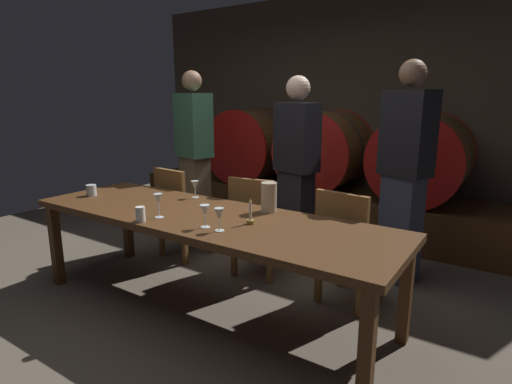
{
  "coord_description": "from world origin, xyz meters",
  "views": [
    {
      "loc": [
        1.97,
        -2.24,
        1.53
      ],
      "look_at": [
        0.2,
        0.42,
        0.79
      ],
      "focal_mm": 28.86,
      "sensor_mm": 36.0,
      "label": 1
    }
  ],
  "objects_px": {
    "wine_barrel_left": "(253,145)",
    "chair_left": "(179,209)",
    "wine_barrel_center": "(324,151)",
    "cup_left": "(91,190)",
    "wine_glass_far_left": "(195,186)",
    "cup_right": "(140,214)",
    "candle_center": "(250,217)",
    "wine_glass_far_right": "(219,215)",
    "guest_center": "(296,168)",
    "pitcher": "(269,197)",
    "wine_glass_center_left": "(158,200)",
    "wine_glass_center_right": "(205,211)",
    "wine_barrel_right": "(421,158)",
    "dining_table": "(206,223)",
    "guest_right": "(405,173)",
    "chair_right": "(347,243)",
    "guest_left": "(194,157)",
    "chair_center": "(256,222)"
  },
  "relations": [
    {
      "from": "chair_left",
      "to": "cup_right",
      "type": "xyz_separation_m",
      "value": [
        0.63,
        -1.0,
        0.29
      ]
    },
    {
      "from": "dining_table",
      "to": "cup_right",
      "type": "distance_m",
      "value": 0.45
    },
    {
      "from": "candle_center",
      "to": "chair_center",
      "type": "bearing_deg",
      "value": 120.68
    },
    {
      "from": "wine_barrel_right",
      "to": "wine_glass_center_right",
      "type": "relative_size",
      "value": 6.34
    },
    {
      "from": "candle_center",
      "to": "pitcher",
      "type": "distance_m",
      "value": 0.33
    },
    {
      "from": "wine_glass_far_left",
      "to": "cup_right",
      "type": "bearing_deg",
      "value": -78.07
    },
    {
      "from": "chair_right",
      "to": "pitcher",
      "type": "bearing_deg",
      "value": 39.12
    },
    {
      "from": "wine_glass_far_left",
      "to": "wine_glass_center_right",
      "type": "height_order",
      "value": "wine_glass_center_right"
    },
    {
      "from": "dining_table",
      "to": "cup_right",
      "type": "xyz_separation_m",
      "value": [
        -0.24,
        -0.37,
        0.11
      ]
    },
    {
      "from": "guest_right",
      "to": "candle_center",
      "type": "height_order",
      "value": "guest_right"
    },
    {
      "from": "wine_glass_far_left",
      "to": "wine_glass_far_right",
      "type": "height_order",
      "value": "wine_glass_far_right"
    },
    {
      "from": "wine_barrel_center",
      "to": "guest_left",
      "type": "distance_m",
      "value": 1.55
    },
    {
      "from": "wine_glass_center_left",
      "to": "wine_glass_far_right",
      "type": "bearing_deg",
      "value": 0.29
    },
    {
      "from": "chair_right",
      "to": "wine_glass_far_right",
      "type": "distance_m",
      "value": 1.04
    },
    {
      "from": "wine_barrel_right",
      "to": "dining_table",
      "type": "relative_size",
      "value": 0.34
    },
    {
      "from": "chair_right",
      "to": "candle_center",
      "type": "distance_m",
      "value": 0.81
    },
    {
      "from": "dining_table",
      "to": "wine_glass_far_left",
      "type": "relative_size",
      "value": 19.84
    },
    {
      "from": "candle_center",
      "to": "pitcher",
      "type": "bearing_deg",
      "value": 100.0
    },
    {
      "from": "guest_center",
      "to": "pitcher",
      "type": "distance_m",
      "value": 0.96
    },
    {
      "from": "wine_barrel_left",
      "to": "dining_table",
      "type": "height_order",
      "value": "wine_barrel_left"
    },
    {
      "from": "chair_center",
      "to": "wine_barrel_left",
      "type": "bearing_deg",
      "value": -63.6
    },
    {
      "from": "dining_table",
      "to": "guest_center",
      "type": "distance_m",
      "value": 1.25
    },
    {
      "from": "wine_barrel_right",
      "to": "wine_barrel_center",
      "type": "bearing_deg",
      "value": 180.0
    },
    {
      "from": "guest_left",
      "to": "cup_right",
      "type": "xyz_separation_m",
      "value": [
        0.81,
        -1.43,
        -0.14
      ]
    },
    {
      "from": "wine_barrel_center",
      "to": "wine_glass_center_left",
      "type": "height_order",
      "value": "wine_barrel_center"
    },
    {
      "from": "wine_barrel_right",
      "to": "wine_glass_center_left",
      "type": "relative_size",
      "value": 5.56
    },
    {
      "from": "wine_barrel_left",
      "to": "candle_center",
      "type": "xyz_separation_m",
      "value": [
        1.55,
        -2.34,
        -0.14
      ]
    },
    {
      "from": "chair_right",
      "to": "guest_left",
      "type": "distance_m",
      "value": 1.96
    },
    {
      "from": "wine_barrel_left",
      "to": "chair_left",
      "type": "xyz_separation_m",
      "value": [
        0.29,
        -1.7,
        -0.42
      ]
    },
    {
      "from": "chair_center",
      "to": "wine_glass_center_left",
      "type": "xyz_separation_m",
      "value": [
        -0.19,
        -0.91,
        0.36
      ]
    },
    {
      "from": "cup_right",
      "to": "guest_right",
      "type": "bearing_deg",
      "value": 52.24
    },
    {
      "from": "guest_center",
      "to": "guest_right",
      "type": "xyz_separation_m",
      "value": [
        0.96,
        0.04,
        0.05
      ]
    },
    {
      "from": "guest_right",
      "to": "candle_center",
      "type": "bearing_deg",
      "value": 84.86
    },
    {
      "from": "wine_barrel_center",
      "to": "pitcher",
      "type": "bearing_deg",
      "value": -76.35
    },
    {
      "from": "guest_left",
      "to": "candle_center",
      "type": "height_order",
      "value": "guest_left"
    },
    {
      "from": "cup_right",
      "to": "chair_left",
      "type": "bearing_deg",
      "value": 122.09
    },
    {
      "from": "wine_glass_far_left",
      "to": "pitcher",
      "type": "bearing_deg",
      "value": -1.75
    },
    {
      "from": "wine_barrel_center",
      "to": "chair_left",
      "type": "relative_size",
      "value": 1.06
    },
    {
      "from": "dining_table",
      "to": "chair_left",
      "type": "bearing_deg",
      "value": 143.93
    },
    {
      "from": "chair_left",
      "to": "wine_barrel_center",
      "type": "bearing_deg",
      "value": -107.2
    },
    {
      "from": "wine_barrel_center",
      "to": "pitcher",
      "type": "distance_m",
      "value": 2.08
    },
    {
      "from": "wine_barrel_center",
      "to": "guest_center",
      "type": "relative_size",
      "value": 0.54
    },
    {
      "from": "chair_right",
      "to": "cup_left",
      "type": "bearing_deg",
      "value": 26.06
    },
    {
      "from": "wine_barrel_right",
      "to": "candle_center",
      "type": "relative_size",
      "value": 5.32
    },
    {
      "from": "candle_center",
      "to": "pitcher",
      "type": "relative_size",
      "value": 0.82
    },
    {
      "from": "wine_barrel_center",
      "to": "wine_glass_far_right",
      "type": "relative_size",
      "value": 6.39
    },
    {
      "from": "guest_center",
      "to": "wine_glass_far_left",
      "type": "xyz_separation_m",
      "value": [
        -0.45,
        -0.9,
        -0.06
      ]
    },
    {
      "from": "cup_left",
      "to": "cup_right",
      "type": "bearing_deg",
      "value": -16.62
    },
    {
      "from": "chair_center",
      "to": "candle_center",
      "type": "relative_size",
      "value": 5.03
    },
    {
      "from": "cup_left",
      "to": "wine_barrel_left",
      "type": "bearing_deg",
      "value": 90.19
    }
  ]
}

